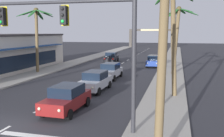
{
  "coord_description": "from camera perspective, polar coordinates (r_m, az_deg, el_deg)",
  "views": [
    {
      "loc": [
        8.62,
        -11.09,
        5.03
      ],
      "look_at": [
        3.69,
        8.0,
        2.2
      ],
      "focal_mm": 40.85,
      "sensor_mm": 36.0,
      "label": 1
    }
  ],
  "objects": [
    {
      "name": "ground_plane",
      "position": [
        14.92,
        -22.48,
        -12.18
      ],
      "size": [
        220.0,
        220.0,
        0.0
      ],
      "primitive_type": "plane",
      "color": "#2D2D33"
    },
    {
      "name": "sidewalk_right",
      "position": [
        31.5,
        12.8,
        -1.09
      ],
      "size": [
        3.2,
        110.0,
        0.14
      ],
      "primitive_type": "cube",
      "color": "#9E998E",
      "rests_on": "ground"
    },
    {
      "name": "sidewalk_left",
      "position": [
        35.51,
        -13.23,
        -0.08
      ],
      "size": [
        3.2,
        110.0,
        0.14
      ],
      "primitive_type": "cube",
      "color": "#9E998E",
      "rests_on": "ground"
    },
    {
      "name": "lane_markings",
      "position": [
        32.39,
        -0.31,
        -0.76
      ],
      "size": [
        4.28,
        88.39,
        0.01
      ],
      "color": "silver",
      "rests_on": "ground"
    },
    {
      "name": "traffic_signal_mast",
      "position": [
        13.01,
        -10.06,
        8.71
      ],
      "size": [
        10.94,
        0.41,
        7.3
      ],
      "color": "#2D2D33",
      "rests_on": "ground"
    },
    {
      "name": "sedan_lead_at_stop_bar",
      "position": [
        16.57,
        -10.12,
        -6.56
      ],
      "size": [
        2.02,
        4.48,
        1.68
      ],
      "color": "maroon",
      "rests_on": "ground"
    },
    {
      "name": "sedan_third_in_queue",
      "position": [
        22.01,
        -3.83,
        -2.79
      ],
      "size": [
        2.11,
        4.51,
        1.68
      ],
      "color": "silver",
      "rests_on": "ground"
    },
    {
      "name": "sedan_fifth_in_queue",
      "position": [
        27.71,
        -0.41,
        -0.5
      ],
      "size": [
        2.07,
        4.5,
        1.68
      ],
      "color": "silver",
      "rests_on": "ground"
    },
    {
      "name": "sedan_oncoming_far",
      "position": [
        42.65,
        -0.14,
        2.55
      ],
      "size": [
        2.15,
        4.52,
        1.68
      ],
      "color": "black",
      "rests_on": "ground"
    },
    {
      "name": "sedan_parked_nearest_kerb",
      "position": [
        37.6,
        9.35,
        1.69
      ],
      "size": [
        2.02,
        4.48,
        1.68
      ],
      "color": "navy",
      "rests_on": "ground"
    },
    {
      "name": "palm_left_second",
      "position": [
        32.54,
        -16.52,
        9.2
      ],
      "size": [
        4.79,
        4.54,
        7.93
      ],
      "color": "brown",
      "rests_on": "ground"
    },
    {
      "name": "palm_right_second",
      "position": [
        19.94,
        13.53,
        11.25
      ],
      "size": [
        4.09,
        4.27,
        8.68
      ],
      "color": "brown",
      "rests_on": "ground"
    },
    {
      "name": "palm_right_third",
      "position": [
        30.73,
        14.39,
        8.57
      ],
      "size": [
        4.39,
        4.16,
        7.95
      ],
      "color": "brown",
      "rests_on": "ground"
    },
    {
      "name": "town_gateway_arch",
      "position": [
        85.16,
        8.74,
        7.36
      ],
      "size": [
        14.49,
        0.9,
        6.04
      ],
      "color": "#423D38",
      "rests_on": "ground"
    }
  ]
}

